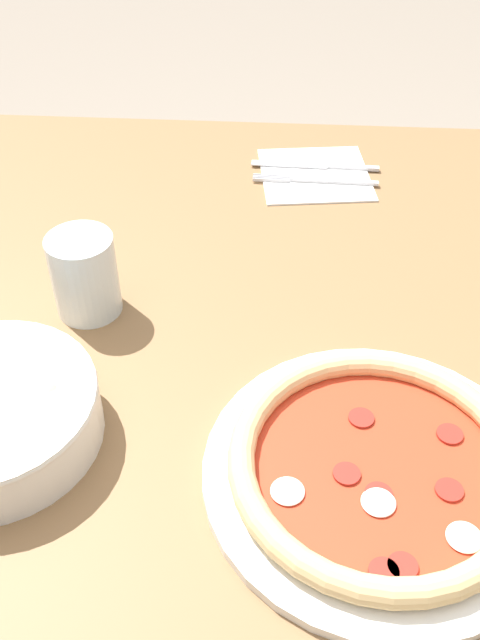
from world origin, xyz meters
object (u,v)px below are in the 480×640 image
at_px(fork, 317,180).
at_px(knife, 320,166).
at_px(glass, 85,275).
at_px(pizza, 378,467).

xyz_separation_m(fork, knife, (0.05, -0.01, -0.00)).
relative_size(fork, knife, 0.95).
bearing_deg(glass, knife, -38.91).
bearing_deg(fork, glass, 49.60).
distance_m(fork, glass, 0.42).
height_order(fork, knife, same).
bearing_deg(glass, pizza, -124.86).
height_order(fork, glass, glass).
relative_size(fork, glass, 1.86).
height_order(pizza, fork, pizza).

